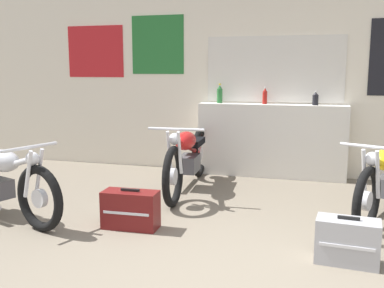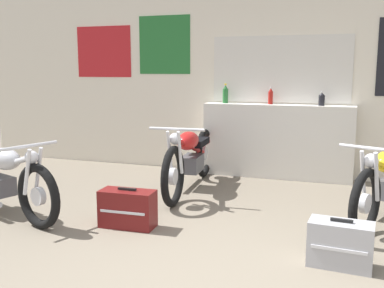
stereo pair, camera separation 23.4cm
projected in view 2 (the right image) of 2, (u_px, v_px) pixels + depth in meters
wall_back at (290, 76)px, 6.21m from camera, size 10.00×0.07×2.80m
sill_counter at (277, 141)px, 6.23m from camera, size 2.05×0.28×1.02m
bottle_leftmost at (225, 94)px, 6.39m from camera, size 0.08×0.08×0.28m
bottle_left_center at (271, 96)px, 6.18m from camera, size 0.06×0.06×0.24m
bottle_center at (322, 99)px, 5.94m from camera, size 0.08×0.08×0.19m
motorcycle_red at (190, 157)px, 5.59m from camera, size 0.64×2.10×0.86m
motorcycle_silver at (0, 178)px, 4.63m from camera, size 1.89×0.85×0.80m
hard_case_darkred at (128, 209)px, 4.30m from camera, size 0.54×0.26×0.38m
hard_case_silver at (340, 244)px, 3.43m from camera, size 0.49×0.28×0.38m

